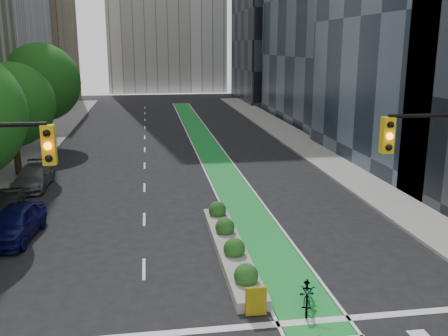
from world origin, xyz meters
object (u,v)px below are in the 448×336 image
object	(u,v)px
median_planter	(230,245)
parked_car_left_near	(15,223)
parked_car_left_far	(34,177)
bicycle	(307,293)
parked_car_left_mid	(1,210)

from	to	relation	value
median_planter	parked_car_left_near	world-z (taller)	parked_car_left_near
median_planter	parked_car_left_far	distance (m)	16.07
bicycle	parked_car_left_mid	world-z (taller)	parked_car_left_mid
parked_car_left_far	bicycle	bearing A→B (deg)	-52.32
bicycle	parked_car_left_near	bearing A→B (deg)	163.01
parked_car_left_mid	bicycle	bearing A→B (deg)	-45.42
bicycle	parked_car_left_far	size ratio (longest dim) A/B	0.42
median_planter	parked_car_left_far	bearing A→B (deg)	131.32
parked_car_left_mid	parked_car_left_far	xyz separation A→B (m)	(0.09, 7.03, -0.14)
median_planter	parked_car_left_mid	world-z (taller)	parked_car_left_mid
parked_car_left_near	parked_car_left_mid	xyz separation A→B (m)	(-1.12, 1.87, 0.05)
median_planter	parked_car_left_near	xyz separation A→B (m)	(-9.58, 3.17, 0.42)
parked_car_left_near	parked_car_left_mid	bearing A→B (deg)	126.92
bicycle	parked_car_left_far	bearing A→B (deg)	144.56
median_planter	bicycle	bearing A→B (deg)	-69.20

